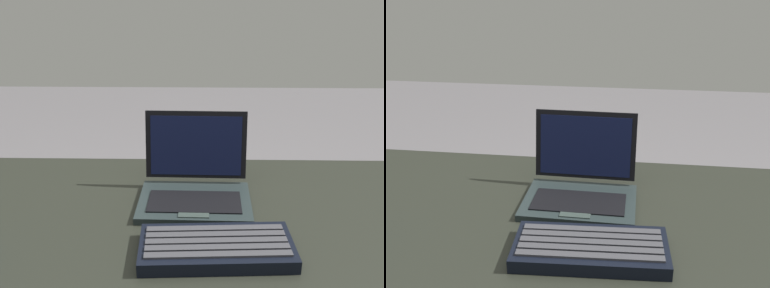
% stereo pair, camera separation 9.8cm
% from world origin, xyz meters
% --- Properties ---
extents(desk, '(1.61, 0.66, 0.75)m').
position_xyz_m(desk, '(0.00, 0.00, 0.67)').
color(desk, black).
rests_on(desk, ground).
extents(laptop_front, '(0.26, 0.21, 0.19)m').
position_xyz_m(laptop_front, '(0.08, 0.10, 0.79)').
color(laptop_front, '#1F2829').
rests_on(laptop_front, desk).
extents(external_keyboard, '(0.30, 0.15, 0.03)m').
position_xyz_m(external_keyboard, '(0.13, -0.12, 0.76)').
color(external_keyboard, black).
rests_on(external_keyboard, desk).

